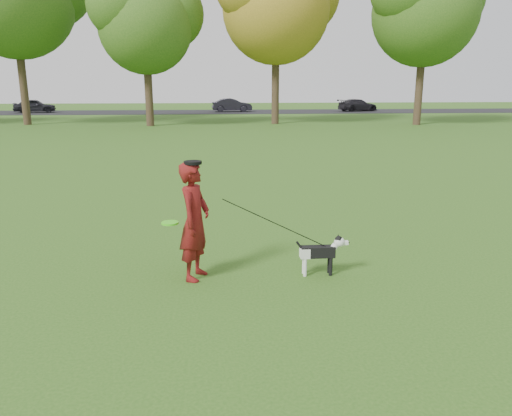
{
  "coord_description": "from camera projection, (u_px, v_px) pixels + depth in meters",
  "views": [
    {
      "loc": [
        0.09,
        -6.55,
        2.69
      ],
      "look_at": [
        0.64,
        0.29,
        0.95
      ],
      "focal_mm": 35.0,
      "sensor_mm": 36.0,
      "label": 1
    }
  ],
  "objects": [
    {
      "name": "man",
      "position": [
        195.0,
        221.0,
        6.86
      ],
      "size": [
        0.57,
        0.7,
        1.65
      ],
      "primitive_type": "imported",
      "rotation": [
        0.0,
        0.0,
        1.24
      ],
      "color": "#5B0D0F",
      "rests_on": "ground"
    },
    {
      "name": "car_mid",
      "position": [
        232.0,
        105.0,
        45.6
      ],
      "size": [
        3.7,
        1.55,
        1.19
      ],
      "primitive_type": "imported",
      "rotation": [
        0.0,
        0.0,
        1.65
      ],
      "color": "black",
      "rests_on": "road"
    },
    {
      "name": "man_held_items",
      "position": [
        269.0,
        220.0,
        6.9
      ],
      "size": [
        2.34,
        0.37,
        1.27
      ],
      "color": "#4AE21C",
      "rests_on": "ground"
    },
    {
      "name": "road",
      "position": [
        214.0,
        112.0,
        45.63
      ],
      "size": [
        120.0,
        7.0,
        0.02
      ],
      "primitive_type": "cube",
      "color": "black",
      "rests_on": "ground"
    },
    {
      "name": "ground",
      "position": [
        213.0,
        280.0,
        6.98
      ],
      "size": [
        120.0,
        120.0,
        0.0
      ],
      "primitive_type": "plane",
      "color": "#285116",
      "rests_on": "ground"
    },
    {
      "name": "dog",
      "position": [
        322.0,
        251.0,
        7.09
      ],
      "size": [
        0.77,
        0.15,
        0.59
      ],
      "color": "black",
      "rests_on": "ground"
    },
    {
      "name": "tree_row",
      "position": [
        188.0,
        2.0,
        30.23
      ],
      "size": [
        51.74,
        8.86,
        12.01
      ],
      "color": "#38281C",
      "rests_on": "ground"
    },
    {
      "name": "car_left",
      "position": [
        35.0,
        106.0,
        44.24
      ],
      "size": [
        3.72,
        2.08,
        1.19
      ],
      "primitive_type": "imported",
      "rotation": [
        0.0,
        0.0,
        1.77
      ],
      "color": "black",
      "rests_on": "road"
    },
    {
      "name": "car_right",
      "position": [
        358.0,
        105.0,
        46.53
      ],
      "size": [
        4.09,
        2.62,
        1.1
      ],
      "primitive_type": "imported",
      "rotation": [
        0.0,
        0.0,
        1.88
      ],
      "color": "black",
      "rests_on": "road"
    }
  ]
}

